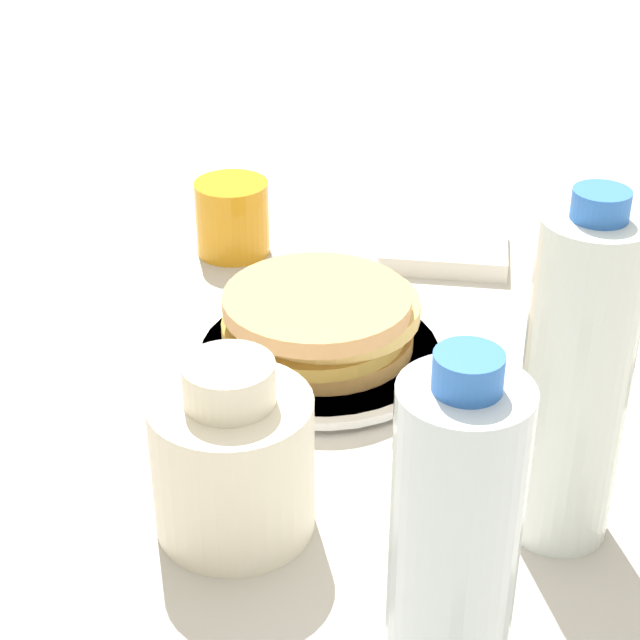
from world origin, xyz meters
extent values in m
plane|color=#BCB7AD|center=(0.00, 0.00, 0.00)|extent=(4.00, 4.00, 0.00)
cylinder|color=white|center=(0.01, 0.02, 0.01)|extent=(0.21, 0.21, 0.01)
cylinder|color=white|center=(0.01, 0.02, 0.01)|extent=(0.23, 0.23, 0.01)
cylinder|color=#AF7C3F|center=(0.01, 0.02, 0.02)|extent=(0.16, 0.16, 0.02)
cylinder|color=#AE8839|center=(0.01, 0.02, 0.03)|extent=(0.16, 0.16, 0.01)
cylinder|color=#DFBA6A|center=(0.00, 0.01, 0.05)|extent=(0.16, 0.16, 0.01)
cylinder|color=tan|center=(0.01, 0.03, 0.06)|extent=(0.16, 0.16, 0.01)
cylinder|color=orange|center=(0.08, -0.20, 0.04)|extent=(0.08, 0.08, 0.08)
cylinder|color=beige|center=(0.08, 0.23, 0.05)|extent=(0.11, 0.11, 0.10)
cylinder|color=beige|center=(0.08, 0.23, 0.12)|extent=(0.06, 0.06, 0.03)
cylinder|color=silver|center=(-0.14, 0.25, 0.12)|extent=(0.07, 0.07, 0.23)
cylinder|color=blue|center=(-0.14, 0.25, 0.24)|extent=(0.03, 0.03, 0.02)
cylinder|color=silver|center=(-0.03, 0.42, 0.12)|extent=(0.06, 0.06, 0.24)
cylinder|color=blue|center=(-0.03, 0.42, 0.25)|extent=(0.03, 0.03, 0.02)
cube|color=white|center=(-0.14, -0.17, 0.01)|extent=(0.15, 0.13, 0.02)
camera|label=1|loc=(0.07, 0.81, 0.50)|focal=60.00mm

